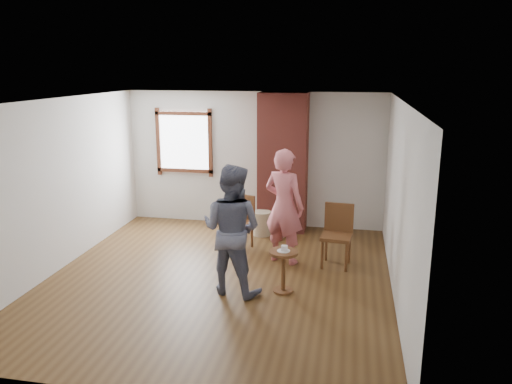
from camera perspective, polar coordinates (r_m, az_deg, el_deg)
ground at (r=7.50m, az=-4.34°, el=-9.89°), size 5.50×5.50×0.00m
room_shell at (r=7.56m, az=-3.81°, el=4.66°), size 5.04×5.52×2.62m
brick_chimney at (r=9.35m, az=3.10°, el=3.34°), size 0.90×0.50×2.60m
stoneware_crock at (r=9.28m, az=0.68°, el=-3.59°), size 0.42×0.42×0.45m
dark_pot at (r=9.71m, az=-2.25°, el=-3.65°), size 0.20×0.20×0.17m
dining_chair_left at (r=8.58m, az=-1.79°, el=-3.05°), size 0.55×0.55×0.91m
dining_chair_right at (r=7.92m, az=9.29°, el=-4.47°), size 0.50×0.50×0.97m
side_table at (r=6.95m, az=3.15°, el=-8.27°), size 0.40×0.40×0.60m
cake_plate at (r=6.87m, az=3.17°, el=-6.72°), size 0.18×0.18×0.01m
cake_slice at (r=6.86m, az=3.26°, el=-6.46°), size 0.08×0.07×0.06m
man at (r=6.79m, az=-2.80°, el=-4.30°), size 1.01×0.87×1.80m
person_pink at (r=7.84m, az=3.23°, el=-1.65°), size 0.79×0.66×1.84m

